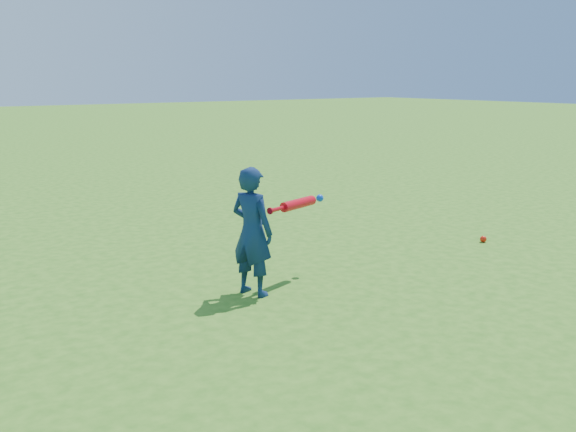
{
  "coord_description": "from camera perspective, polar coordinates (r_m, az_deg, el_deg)",
  "views": [
    {
      "loc": [
        -3.19,
        -4.28,
        1.82
      ],
      "look_at": [
        0.1,
        0.29,
        0.6
      ],
      "focal_mm": 40.0,
      "sensor_mm": 36.0,
      "label": 1
    }
  ],
  "objects": [
    {
      "name": "bat_swing",
      "position": [
        5.81,
        1.09,
        1.15
      ],
      "size": [
        0.77,
        0.29,
        0.09
      ],
      "rotation": [
        0.0,
        0.0,
        0.3
      ],
      "color": "red",
      "rests_on": "ground"
    },
    {
      "name": "ground_ball_red",
      "position": [
        7.55,
        16.97,
        -1.97
      ],
      "size": [
        0.07,
        0.07,
        0.07
      ],
      "primitive_type": "sphere",
      "color": "red",
      "rests_on": "ground"
    },
    {
      "name": "ground",
      "position": [
        5.64,
        0.93,
        -6.6
      ],
      "size": [
        80.0,
        80.0,
        0.0
      ],
      "primitive_type": "plane",
      "color": "#336E1A",
      "rests_on": "ground"
    },
    {
      "name": "child",
      "position": [
        5.4,
        -3.21,
        -1.39
      ],
      "size": [
        0.38,
        0.47,
        1.1
      ],
      "primitive_type": "imported",
      "rotation": [
        0.0,
        0.0,
        1.89
      ],
      "color": "#10254D",
      "rests_on": "ground"
    }
  ]
}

